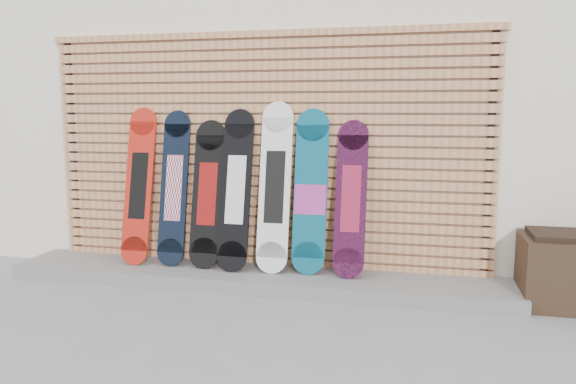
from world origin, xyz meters
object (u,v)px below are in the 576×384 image
at_px(snowboard_3, 236,190).
at_px(snowboard_5, 310,192).
at_px(snowboard_0, 139,186).
at_px(snowboard_4, 275,187).
at_px(snowboard_2, 208,194).
at_px(snowboard_6, 351,199).
at_px(snowboard_1, 174,188).

height_order(snowboard_3, snowboard_5, snowboard_5).
xyz_separation_m(snowboard_0, snowboard_4, (1.34, 0.01, 0.03)).
xyz_separation_m(snowboard_2, snowboard_4, (0.65, -0.00, 0.09)).
relative_size(snowboard_2, snowboard_4, 0.89).
bearing_deg(snowboard_2, snowboard_4, -0.28).
height_order(snowboard_2, snowboard_4, snowboard_4).
bearing_deg(snowboard_2, snowboard_5, 0.99).
xyz_separation_m(snowboard_0, snowboard_6, (2.03, 0.01, -0.06)).
bearing_deg(snowboard_0, snowboard_4, 0.55).
height_order(snowboard_1, snowboard_5, snowboard_5).
xyz_separation_m(snowboard_3, snowboard_4, (0.37, 0.02, 0.03)).
xyz_separation_m(snowboard_1, snowboard_3, (0.62, -0.02, 0.01)).
xyz_separation_m(snowboard_3, snowboard_5, (0.69, 0.04, -0.01)).
bearing_deg(snowboard_2, snowboard_3, -4.14).
distance_m(snowboard_0, snowboard_6, 2.04).
relative_size(snowboard_1, snowboard_6, 1.06).
bearing_deg(snowboard_6, snowboard_4, 179.97).
xyz_separation_m(snowboard_5, snowboard_6, (0.37, -0.02, -0.04)).
height_order(snowboard_2, snowboard_5, snowboard_5).
height_order(snowboard_2, snowboard_6, snowboard_6).
distance_m(snowboard_2, snowboard_5, 0.98).
relative_size(snowboard_0, snowboard_1, 1.02).
height_order(snowboard_0, snowboard_4, snowboard_4).
bearing_deg(snowboard_3, snowboard_0, 179.72).
relative_size(snowboard_5, snowboard_6, 1.07).
bearing_deg(snowboard_3, snowboard_5, 3.11).
height_order(snowboard_1, snowboard_3, snowboard_3).
distance_m(snowboard_2, snowboard_3, 0.29).
bearing_deg(snowboard_0, snowboard_2, 1.32).
bearing_deg(snowboard_5, snowboard_1, -179.42).
distance_m(snowboard_4, snowboard_5, 0.33).
xyz_separation_m(snowboard_1, snowboard_5, (1.31, 0.01, -0.00)).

